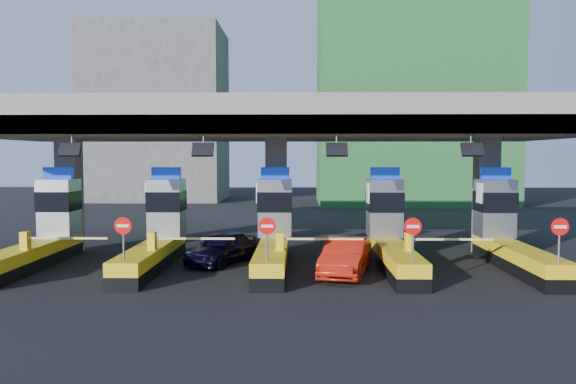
{
  "coord_description": "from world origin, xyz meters",
  "views": [
    {
      "loc": [
        1.11,
        -23.8,
        4.66
      ],
      "look_at": [
        0.62,
        0.0,
        3.13
      ],
      "focal_mm": 35.0,
      "sensor_mm": 36.0,
      "label": 1
    }
  ],
  "objects": [
    {
      "name": "toll_canopy",
      "position": [
        0.0,
        2.87,
        6.13
      ],
      "size": [
        28.0,
        12.09,
        7.0
      ],
      "color": "slate",
      "rests_on": "ground"
    },
    {
      "name": "toll_lane_center",
      "position": [
        0.0,
        0.28,
        1.4
      ],
      "size": [
        4.43,
        8.0,
        4.16
      ],
      "color": "black",
      "rests_on": "ground"
    },
    {
      "name": "red_car",
      "position": [
        2.93,
        -2.04,
        0.72
      ],
      "size": [
        2.51,
        4.61,
        1.44
      ],
      "primitive_type": "imported",
      "rotation": [
        0.0,
        0.0,
        -0.24
      ],
      "color": "red",
      "rests_on": "ground"
    },
    {
      "name": "van",
      "position": [
        -2.23,
        0.27,
        0.7
      ],
      "size": [
        3.17,
        4.41,
        1.39
      ],
      "primitive_type": "imported",
      "rotation": [
        0.0,
        0.0,
        -0.42
      ],
      "color": "black",
      "rests_on": "ground"
    },
    {
      "name": "toll_lane_right",
      "position": [
        5.0,
        0.28,
        1.4
      ],
      "size": [
        4.43,
        8.0,
        4.16
      ],
      "color": "black",
      "rests_on": "ground"
    },
    {
      "name": "ground",
      "position": [
        0.0,
        0.0,
        0.0
      ],
      "size": [
        120.0,
        120.0,
        0.0
      ],
      "primitive_type": "plane",
      "color": "black",
      "rests_on": "ground"
    },
    {
      "name": "toll_lane_far_right",
      "position": [
        10.0,
        0.28,
        1.4
      ],
      "size": [
        4.43,
        8.0,
        4.16
      ],
      "color": "black",
      "rests_on": "ground"
    },
    {
      "name": "toll_lane_left",
      "position": [
        -5.0,
        0.28,
        1.4
      ],
      "size": [
        4.43,
        8.0,
        4.16
      ],
      "color": "black",
      "rests_on": "ground"
    },
    {
      "name": "toll_lane_far_left",
      "position": [
        -10.0,
        0.28,
        1.4
      ],
      "size": [
        4.43,
        8.0,
        4.16
      ],
      "color": "black",
      "rests_on": "ground"
    },
    {
      "name": "bg_building_scaffold",
      "position": [
        12.0,
        32.0,
        14.0
      ],
      "size": [
        18.0,
        12.0,
        28.0
      ],
      "primitive_type": "cube",
      "color": "#1E5926",
      "rests_on": "ground"
    },
    {
      "name": "bg_building_concrete",
      "position": [
        -14.0,
        36.0,
        9.0
      ],
      "size": [
        14.0,
        10.0,
        18.0
      ],
      "primitive_type": "cube",
      "color": "#4C4C49",
      "rests_on": "ground"
    }
  ]
}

